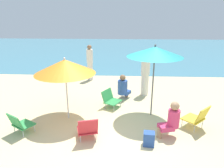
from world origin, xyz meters
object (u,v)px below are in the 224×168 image
(beach_chair_a, at_px, (197,117))
(person_b, at_px, (90,63))
(person_d, at_px, (145,74))
(beach_bag, at_px, (149,139))
(person_c, at_px, (123,87))
(umbrella_teal, at_px, (155,52))
(person_a, at_px, (171,119))
(beach_chair_c, at_px, (88,129))
(beach_chair_b, at_px, (110,99))
(umbrella_orange, at_px, (65,67))
(beach_chair_d, at_px, (20,123))

(beach_chair_a, relative_size, person_b, 0.46)
(person_d, distance_m, beach_bag, 3.33)
(person_b, height_order, person_c, person_b)
(person_c, height_order, person_d, person_d)
(umbrella_teal, height_order, beach_chair_a, umbrella_teal)
(person_a, bearing_deg, person_c, -76.31)
(umbrella_teal, distance_m, beach_chair_a, 2.08)
(beach_chair_c, bearing_deg, person_b, -8.41)
(beach_chair_a, distance_m, beach_bag, 1.58)
(beach_chair_b, distance_m, person_b, 3.18)
(umbrella_orange, distance_m, person_a, 3.13)
(umbrella_teal, bearing_deg, beach_chair_d, -160.29)
(umbrella_orange, relative_size, person_b, 1.12)
(person_a, relative_size, person_c, 1.02)
(umbrella_orange, xyz_separation_m, beach_chair_c, (0.76, -1.11, -1.26))
(umbrella_teal, xyz_separation_m, beach_chair_c, (-1.71, -1.42, -1.64))
(umbrella_orange, bearing_deg, beach_chair_b, 35.01)
(umbrella_orange, distance_m, beach_chair_d, 1.86)
(beach_chair_b, bearing_deg, person_c, 87.85)
(beach_chair_c, height_order, person_b, person_b)
(umbrella_orange, height_order, umbrella_teal, umbrella_teal)
(beach_chair_d, bearing_deg, person_b, 18.33)
(beach_chair_c, relative_size, beach_bag, 1.95)
(person_d, xyz_separation_m, beach_bag, (-0.20, -3.26, -0.65))
(beach_chair_b, xyz_separation_m, person_a, (1.61, -1.70, 0.20))
(beach_chair_d, relative_size, person_a, 0.72)
(person_d, bearing_deg, beach_chair_a, -104.72)
(beach_chair_a, bearing_deg, umbrella_orange, 39.53)
(umbrella_teal, height_order, person_d, umbrella_teal)
(beach_chair_c, height_order, person_c, person_c)
(person_b, relative_size, beach_bag, 4.80)
(person_b, bearing_deg, beach_chair_a, -166.99)
(beach_chair_a, xyz_separation_m, beach_chair_b, (-2.38, 1.30, -0.07))
(beach_chair_a, xyz_separation_m, beach_chair_c, (-2.81, -0.65, -0.05))
(person_b, xyz_separation_m, person_c, (1.53, -2.23, -0.38))
(beach_chair_b, height_order, beach_chair_d, beach_chair_d)
(umbrella_teal, xyz_separation_m, person_a, (0.33, -1.17, -1.46))
(beach_chair_c, height_order, person_d, person_d)
(person_b, bearing_deg, beach_bag, 176.53)
(person_d, bearing_deg, beach_chair_b, -176.45)
(umbrella_teal, relative_size, person_d, 1.31)
(beach_chair_b, height_order, beach_chair_c, beach_chair_c)
(person_c, bearing_deg, umbrella_orange, 161.70)
(beach_chair_d, xyz_separation_m, person_a, (3.81, 0.07, 0.18))
(beach_chair_b, bearing_deg, umbrella_teal, 6.43)
(beach_chair_a, height_order, beach_chair_c, beach_chair_a)
(beach_chair_a, relative_size, person_d, 0.46)
(umbrella_teal, xyz_separation_m, beach_chair_b, (-1.27, 0.52, -1.66))
(beach_chair_a, height_order, person_c, person_c)
(umbrella_teal, height_order, beach_chair_c, umbrella_teal)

